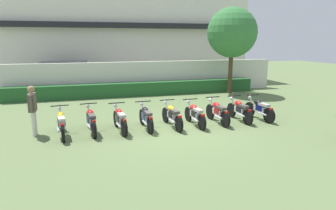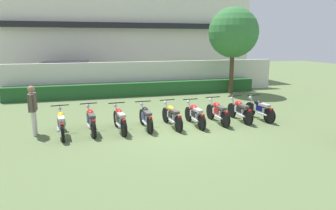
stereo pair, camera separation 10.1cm
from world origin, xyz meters
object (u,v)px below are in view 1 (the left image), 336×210
parked_car (68,77)px  tree_near_inspector (232,33)px  motorcycle_in_row_4 (172,115)px  motorcycle_in_row_6 (218,112)px  motorcycle_in_row_2 (120,119)px  motorcycle_in_row_0 (61,123)px  motorcycle_in_row_3 (146,117)px  inspector_person (33,106)px  motorcycle_in_row_7 (240,110)px  motorcycle_in_row_8 (259,109)px  motorcycle_in_row_5 (195,114)px  motorcycle_in_row_1 (91,120)px

parked_car → tree_near_inspector: size_ratio=0.91×
motorcycle_in_row_4 → motorcycle_in_row_6: 1.86m
motorcycle_in_row_6 → motorcycle_in_row_2: bearing=88.8°
motorcycle_in_row_0 → motorcycle_in_row_2: (1.95, -0.03, -0.00)m
motorcycle_in_row_2 → motorcycle_in_row_3: size_ratio=1.04×
motorcycle_in_row_6 → inspector_person: 6.66m
tree_near_inspector → inspector_person: size_ratio=2.97×
motorcycle_in_row_3 → motorcycle_in_row_7: motorcycle_in_row_7 is taller
motorcycle_in_row_4 → motorcycle_in_row_0: bearing=85.6°
tree_near_inspector → motorcycle_in_row_0: bearing=-147.6°
motorcycle_in_row_0 → motorcycle_in_row_8: motorcycle_in_row_0 is taller
parked_car → inspector_person: parked_car is taller
motorcycle_in_row_7 → motorcycle_in_row_8: size_ratio=1.02×
motorcycle_in_row_5 → motorcycle_in_row_6: bearing=-88.6°
parked_car → motorcycle_in_row_0: parked_car is taller
motorcycle_in_row_4 → motorcycle_in_row_7: motorcycle_in_row_7 is taller
tree_near_inspector → motorcycle_in_row_3: tree_near_inspector is taller
motorcycle_in_row_5 → tree_near_inspector: bearing=-39.8°
motorcycle_in_row_0 → motorcycle_in_row_1: bearing=-91.0°
motorcycle_in_row_6 → motorcycle_in_row_0: bearing=88.3°
motorcycle_in_row_8 → motorcycle_in_row_2: bearing=84.4°
tree_near_inspector → motorcycle_in_row_7: tree_near_inspector is taller
motorcycle_in_row_6 → motorcycle_in_row_8: size_ratio=1.04×
motorcycle_in_row_0 → motorcycle_in_row_3: motorcycle_in_row_0 is taller
parked_car → motorcycle_in_row_2: size_ratio=2.45×
motorcycle_in_row_1 → motorcycle_in_row_4: (2.91, -0.08, -0.01)m
inspector_person → motorcycle_in_row_0: bearing=-20.0°
motorcycle_in_row_3 → motorcycle_in_row_8: (4.69, 0.02, 0.00)m
tree_near_inspector → motorcycle_in_row_0: size_ratio=2.58×
motorcycle_in_row_2 → motorcycle_in_row_6: size_ratio=0.99×
motorcycle_in_row_3 → motorcycle_in_row_6: 2.84m
motorcycle_in_row_1 → motorcycle_in_row_7: (5.76, 0.00, -0.01)m
motorcycle_in_row_5 → inspector_person: size_ratio=1.09×
motorcycle_in_row_4 → motorcycle_in_row_5: motorcycle_in_row_4 is taller
motorcycle_in_row_6 → motorcycle_in_row_8: bearing=-91.5°
motorcycle_in_row_2 → motorcycle_in_row_5: bearing=-95.9°
parked_car → motorcycle_in_row_7: 11.43m
motorcycle_in_row_4 → motorcycle_in_row_8: bearing=-93.9°
motorcycle_in_row_1 → motorcycle_in_row_5: size_ratio=1.03×
motorcycle_in_row_1 → motorcycle_in_row_7: 5.76m
motorcycle_in_row_6 → motorcycle_in_row_8: motorcycle_in_row_6 is taller
motorcycle_in_row_4 → motorcycle_in_row_7: 2.84m
motorcycle_in_row_0 → motorcycle_in_row_1: (0.97, 0.08, 0.00)m
motorcycle_in_row_1 → motorcycle_in_row_6: 4.77m
motorcycle_in_row_3 → motorcycle_in_row_4: same height
motorcycle_in_row_0 → motorcycle_in_row_6: size_ratio=1.04×
motorcycle_in_row_5 → motorcycle_in_row_0: bearing=87.0°
motorcycle_in_row_2 → motorcycle_in_row_4: 1.93m
tree_near_inspector → motorcycle_in_row_4: tree_near_inspector is taller
parked_car → motorcycle_in_row_3: size_ratio=2.55×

